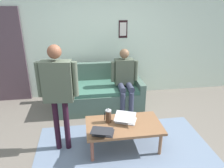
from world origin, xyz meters
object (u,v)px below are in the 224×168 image
laptop_center (103,132)px  coffee_table (124,127)px  couch (100,93)px  french_press (108,116)px  person_seated (125,77)px  laptop_left (126,119)px  person_standing (58,86)px  interior_door (5,57)px

laptop_center → coffee_table: bearing=-147.9°
couch → french_press: size_ratio=7.16×
person_seated → french_press: bearing=66.8°
coffee_table → laptop_left: bearing=-119.7°
person_seated → laptop_left: bearing=79.5°
person_standing → couch: bearing=-117.8°
french_press → laptop_left: bearing=174.7°
interior_door → laptop_center: interior_door is taller
person_standing → person_seated: (-1.19, -1.12, -0.33)m
couch → coffee_table: (-0.23, 1.44, 0.06)m
interior_door → person_seated: interior_door is taller
laptop_center → person_standing: (0.59, -0.32, 0.61)m
french_press → person_seated: (-0.48, -1.12, 0.21)m
laptop_left → laptop_center: bearing=36.8°
laptop_left → french_press: 0.28m
laptop_left → person_standing: (0.98, -0.03, 0.60)m
couch → laptop_left: couch is taller
couch → laptop_left: size_ratio=4.29×
french_press → coffee_table: bearing=156.6°
interior_door → coffee_table: interior_door is taller
couch → coffee_table: bearing=99.0°
french_press → person_seated: bearing=-113.2°
couch → person_seated: size_ratio=1.35×
interior_door → coffee_table: (-2.21, 2.03, -0.66)m
person_seated → coffee_table: bearing=78.3°
person_standing → person_seated: person_standing is taller
interior_door → person_standing: bearing=123.2°
interior_door → couch: size_ratio=1.19×
laptop_left → person_standing: bearing=-1.5°
laptop_center → person_seated: person_seated is taller
laptop_left → person_seated: bearing=-100.5°
interior_door → person_standing: interior_door is taller
couch → laptop_center: couch is taller
couch → person_seated: (-0.48, 0.23, 0.42)m
interior_door → laptop_left: interior_door is taller
coffee_table → couch: bearing=-81.0°
laptop_left → laptop_center: size_ratio=1.07×
coffee_table → person_standing: size_ratio=0.70×
coffee_table → person_standing: bearing=-6.0°
coffee_table → person_seated: 1.30m
laptop_left → french_press: (0.27, -0.02, 0.06)m
interior_door → person_seated: 2.61m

